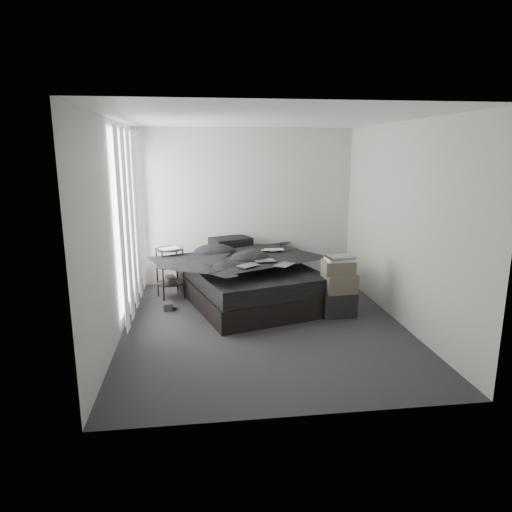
{
  "coord_description": "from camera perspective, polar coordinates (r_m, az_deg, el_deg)",
  "views": [
    {
      "loc": [
        -0.82,
        -5.53,
        2.24
      ],
      "look_at": [
        0.0,
        0.8,
        0.75
      ],
      "focal_mm": 32.0,
      "sensor_mm": 36.0,
      "label": 1
    }
  ],
  "objects": [
    {
      "name": "wall_right",
      "position": [
        6.2,
        17.78,
        3.78
      ],
      "size": [
        0.01,
        4.2,
        2.6
      ],
      "primitive_type": "cube",
      "color": "beige",
      "rests_on": "ground"
    },
    {
      "name": "bed",
      "position": [
        6.92,
        -0.83,
        -4.44
      ],
      "size": [
        2.24,
        2.61,
        0.3
      ],
      "primitive_type": "cube",
      "rotation": [
        0.0,
        0.0,
        0.29
      ],
      "color": "black",
      "rests_on": "floor"
    },
    {
      "name": "wall_back",
      "position": [
        7.74,
        -1.25,
        6.14
      ],
      "size": [
        3.6,
        0.01,
        2.6
      ],
      "primitive_type": "cube",
      "color": "beige",
      "rests_on": "ground"
    },
    {
      "name": "box_mid",
      "position": [
        6.35,
        10.36,
        -3.29
      ],
      "size": [
        0.46,
        0.38,
        0.26
      ],
      "primitive_type": "cube",
      "rotation": [
        0.0,
        0.0,
        0.1
      ],
      "color": "#595547",
      "rests_on": "box_lower"
    },
    {
      "name": "box_upper",
      "position": [
        6.29,
        10.24,
        -1.36
      ],
      "size": [
        0.41,
        0.34,
        0.18
      ],
      "primitive_type": "cube",
      "rotation": [
        0.0,
        0.0,
        -0.02
      ],
      "color": "#595547",
      "rests_on": "box_mid"
    },
    {
      "name": "floor",
      "position": [
        6.03,
        0.99,
        -8.69
      ],
      "size": [
        3.6,
        4.2,
        0.01
      ],
      "primitive_type": "cube",
      "color": "#2B2C2E",
      "rests_on": "ground"
    },
    {
      "name": "wall_front",
      "position": [
        3.65,
        5.87,
        -1.82
      ],
      "size": [
        3.6,
        0.01,
        2.6
      ],
      "primitive_type": "cube",
      "color": "beige",
      "rests_on": "ground"
    },
    {
      "name": "pillow_upper",
      "position": [
        7.53,
        -3.2,
        1.79
      ],
      "size": [
        0.74,
        0.64,
        0.14
      ],
      "primitive_type": "cube",
      "rotation": [
        0.0,
        0.0,
        0.39
      ],
      "color": "black",
      "rests_on": "pillow_lower"
    },
    {
      "name": "papers",
      "position": [
        7.02,
        -10.69,
        0.92
      ],
      "size": [
        0.37,
        0.34,
        0.02
      ],
      "primitive_type": "cube",
      "rotation": [
        0.0,
        0.0,
        0.52
      ],
      "color": "white",
      "rests_on": "side_stand"
    },
    {
      "name": "art_book_white",
      "position": [
        6.27,
        10.36,
        -0.41
      ],
      "size": [
        0.36,
        0.29,
        0.03
      ],
      "primitive_type": "cube",
      "rotation": [
        0.0,
        0.0,
        0.03
      ],
      "color": "silver",
      "rests_on": "box_upper"
    },
    {
      "name": "mattress",
      "position": [
        6.84,
        -0.84,
        -2.29
      ],
      "size": [
        2.16,
        2.53,
        0.24
      ],
      "primitive_type": "cube",
      "rotation": [
        0.0,
        0.0,
        0.29
      ],
      "color": "black",
      "rests_on": "bed"
    },
    {
      "name": "laptop",
      "position": [
        6.96,
        2.09,
        1.3
      ],
      "size": [
        0.36,
        0.24,
        0.03
      ],
      "primitive_type": "imported",
      "rotation": [
        0.0,
        0.0,
        -0.03
      ],
      "color": "silver",
      "rests_on": "duvet"
    },
    {
      "name": "ceiling",
      "position": [
        5.61,
        1.1,
        16.82
      ],
      "size": [
        3.6,
        4.2,
        0.01
      ],
      "primitive_type": "cube",
      "color": "white",
      "rests_on": "ground"
    },
    {
      "name": "art_book_snake",
      "position": [
        6.26,
        10.49,
        -0.13
      ],
      "size": [
        0.37,
        0.31,
        0.03
      ],
      "primitive_type": "cube",
      "rotation": [
        0.0,
        0.0,
        0.14
      ],
      "color": "silver",
      "rests_on": "art_book_white"
    },
    {
      "name": "comic_b",
      "position": [
        6.39,
        1.11,
        0.19
      ],
      "size": [
        0.29,
        0.2,
        0.01
      ],
      "primitive_type": "cube",
      "rotation": [
        0.0,
        0.0,
        0.08
      ],
      "color": "black",
      "rests_on": "duvet"
    },
    {
      "name": "curtain_left",
      "position": [
        6.57,
        -15.3,
        4.26
      ],
      "size": [
        0.06,
        2.12,
        2.48
      ],
      "primitive_type": "cube",
      "color": "white",
      "rests_on": "wall_left"
    },
    {
      "name": "comic_c",
      "position": [
        6.16,
        3.56,
        -0.25
      ],
      "size": [
        0.32,
        0.33,
        0.01
      ],
      "primitive_type": "cube",
      "rotation": [
        0.0,
        0.0,
        0.9
      ],
      "color": "black",
      "rests_on": "duvet"
    },
    {
      "name": "duvet",
      "position": [
        6.73,
        -0.67,
        -0.36
      ],
      "size": [
        2.11,
        2.29,
        0.26
      ],
      "primitive_type": "imported",
      "rotation": [
        0.0,
        0.0,
        0.29
      ],
      "color": "black",
      "rests_on": "mattress"
    },
    {
      "name": "side_stand",
      "position": [
        7.12,
        -10.67,
        -2.18
      ],
      "size": [
        0.54,
        0.54,
        0.77
      ],
      "primitive_type": "cylinder",
      "rotation": [
        0.0,
        0.0,
        0.35
      ],
      "color": "black",
      "rests_on": "floor"
    },
    {
      "name": "window_left",
      "position": [
        6.57,
        -15.77,
        4.85
      ],
      "size": [
        0.02,
        2.0,
        2.3
      ],
      "primitive_type": "cube",
      "color": "white",
      "rests_on": "wall_left"
    },
    {
      "name": "wall_left",
      "position": [
        5.7,
        -17.19,
        3.05
      ],
      "size": [
        0.01,
        4.2,
        2.6
      ],
      "primitive_type": "cube",
      "color": "beige",
      "rests_on": "ground"
    },
    {
      "name": "comic_a",
      "position": [
        6.12,
        -1.01,
        -0.45
      ],
      "size": [
        0.33,
        0.32,
        0.01
      ],
      "primitive_type": "cube",
      "rotation": [
        0.0,
        0.0,
        0.67
      ],
      "color": "black",
      "rests_on": "duvet"
    },
    {
      "name": "box_lower",
      "position": [
        6.44,
        10.14,
        -5.82
      ],
      "size": [
        0.47,
        0.37,
        0.34
      ],
      "primitive_type": "cube",
      "rotation": [
        0.0,
        0.0,
        0.03
      ],
      "color": "black",
      "rests_on": "floor"
    },
    {
      "name": "floor_books",
      "position": [
        6.68,
        -10.93,
        -6.13
      ],
      "size": [
        0.13,
        0.18,
        0.13
      ],
      "primitive_type": "cube",
      "rotation": [
        0.0,
        0.0,
        0.03
      ],
      "color": "black",
      "rests_on": "floor"
    },
    {
      "name": "pillow_lower",
      "position": [
        7.56,
        -3.78,
        0.69
      ],
      "size": [
        0.77,
        0.62,
        0.15
      ],
      "primitive_type": "cube",
      "rotation": [
        0.0,
        0.0,
        0.29
      ],
      "color": "black",
      "rests_on": "mattress"
    }
  ]
}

